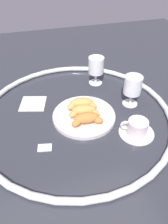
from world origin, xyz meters
The scene contains 11 objects.
ground_plane centered at (0.00, 0.00, 0.00)m, with size 2.20×2.20×0.00m, color #2D3038.
table_chrome_rim centered at (0.00, 0.00, 0.01)m, with size 0.80×0.80×0.02m, color silver.
pastry_plate centered at (-0.03, 0.02, 0.01)m, with size 0.26×0.26×0.02m.
croissant_large centered at (-0.03, -0.02, 0.04)m, with size 0.13×0.08×0.04m.
croissant_small centered at (-0.03, 0.03, 0.04)m, with size 0.13×0.08×0.04m.
croissant_extra centered at (-0.02, 0.07, 0.04)m, with size 0.14×0.07×0.04m.
coffee_cup_near centered at (-0.20, 0.16, 0.03)m, with size 0.14×0.14×0.06m.
juice_glass_left centered at (-0.25, -0.01, 0.09)m, with size 0.08×0.08×0.14m.
juice_glass_right centered at (-0.16, -0.23, 0.09)m, with size 0.08×0.08×0.14m.
sugar_packet centered at (0.15, 0.15, 0.00)m, with size 0.05×0.03×0.01m, color white.
folded_napkin centered at (0.17, -0.13, 0.00)m, with size 0.11×0.11×0.01m, color silver.
Camera 1 is at (0.16, 0.68, 0.60)m, focal length 34.81 mm.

